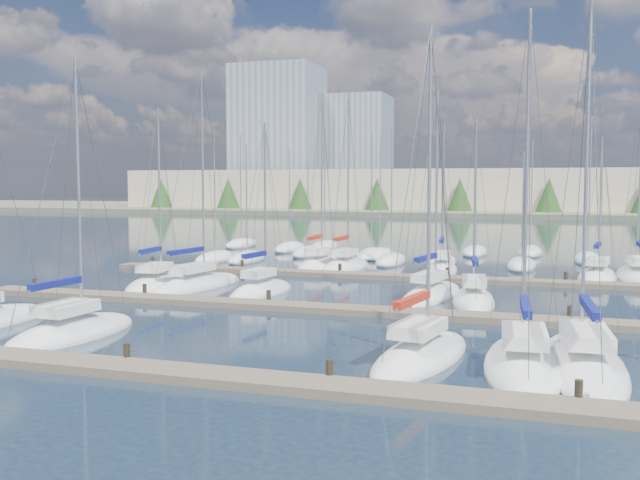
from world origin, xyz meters
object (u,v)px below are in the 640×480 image
(sailboat_q, at_px, (598,277))
(sailboat_r, at_px, (638,276))
(sailboat_f, at_px, (583,364))
(sailboat_k, at_px, (431,295))
(sailboat_o, at_px, (345,266))
(sailboat_e, at_px, (523,364))
(sailboat_j, at_px, (261,291))
(sailboat_p, at_px, (442,269))
(sailboat_i, at_px, (197,285))
(sailboat_l, at_px, (474,300))
(sailboat_c, at_px, (73,332))
(sailboat_h, at_px, (157,284))
(sailboat_d, at_px, (421,356))
(sailboat_n, at_px, (319,265))

(sailboat_q, relative_size, sailboat_r, 0.72)
(sailboat_r, bearing_deg, sailboat_q, -156.86)
(sailboat_f, bearing_deg, sailboat_k, 114.98)
(sailboat_o, distance_m, sailboat_e, 31.63)
(sailboat_k, height_order, sailboat_q, sailboat_k)
(sailboat_k, relative_size, sailboat_r, 0.86)
(sailboat_j, height_order, sailboat_p, sailboat_p)
(sailboat_j, relative_size, sailboat_q, 1.03)
(sailboat_i, bearing_deg, sailboat_l, 5.55)
(sailboat_k, relative_size, sailboat_c, 1.00)
(sailboat_f, bearing_deg, sailboat_r, 76.31)
(sailboat_l, bearing_deg, sailboat_h, 172.03)
(sailboat_h, bearing_deg, sailboat_i, 6.12)
(sailboat_f, height_order, sailboat_c, sailboat_f)
(sailboat_p, bearing_deg, sailboat_f, -77.70)
(sailboat_q, bearing_deg, sailboat_d, -98.56)
(sailboat_o, bearing_deg, sailboat_p, 4.79)
(sailboat_j, distance_m, sailboat_r, 27.48)
(sailboat_q, bearing_deg, sailboat_j, -138.22)
(sailboat_c, bearing_deg, sailboat_h, 109.95)
(sailboat_p, bearing_deg, sailboat_i, -142.53)
(sailboat_d, relative_size, sailboat_q, 1.24)
(sailboat_i, distance_m, sailboat_c, 15.29)
(sailboat_k, distance_m, sailboat_p, 13.04)
(sailboat_j, height_order, sailboat_l, sailboat_j)
(sailboat_r, bearing_deg, sailboat_i, -155.97)
(sailboat_d, xyz_separation_m, sailboat_c, (-15.61, -0.60, -0.01))
(sailboat_d, relative_size, sailboat_l, 1.21)
(sailboat_i, bearing_deg, sailboat_f, -23.21)
(sailboat_k, bearing_deg, sailboat_j, -160.68)
(sailboat_h, distance_m, sailboat_o, 16.42)
(sailboat_e, xyz_separation_m, sailboat_n, (-17.25, 28.19, 0.01))
(sailboat_e, xyz_separation_m, sailboat_c, (-19.41, -0.45, -0.00))
(sailboat_r, xyz_separation_m, sailboat_l, (-10.11, -14.46, -0.01))
(sailboat_p, relative_size, sailboat_l, 1.10)
(sailboat_c, distance_m, sailboat_l, 21.72)
(sailboat_d, bearing_deg, sailboat_l, 97.37)
(sailboat_d, bearing_deg, sailboat_n, 125.07)
(sailboat_r, relative_size, sailboat_e, 1.10)
(sailboat_i, height_order, sailboat_l, sailboat_i)
(sailboat_d, bearing_deg, sailboat_c, -168.36)
(sailboat_i, bearing_deg, sailboat_n, 81.03)
(sailboat_d, distance_m, sailboat_i, 22.73)
(sailboat_k, bearing_deg, sailboat_d, -72.63)
(sailboat_c, bearing_deg, sailboat_i, 99.69)
(sailboat_d, distance_m, sailboat_l, 13.97)
(sailboat_d, distance_m, sailboat_h, 24.50)
(sailboat_h, bearing_deg, sailboat_n, 58.48)
(sailboat_i, xyz_separation_m, sailboat_n, (3.99, 13.46, 0.01))
(sailboat_h, height_order, sailboat_n, sailboat_n)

